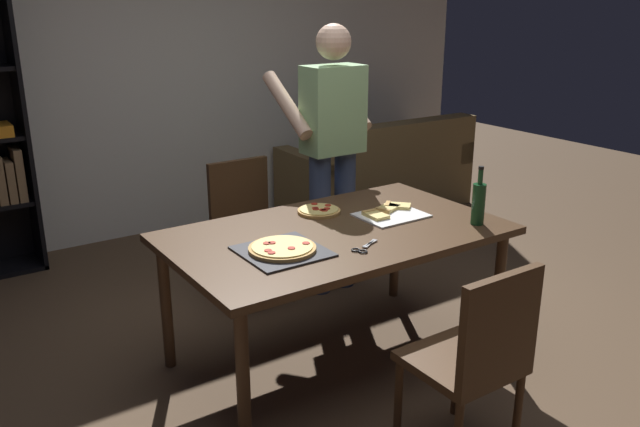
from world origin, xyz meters
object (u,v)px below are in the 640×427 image
at_px(chair_near_camera, 477,353).
at_px(wine_bottle, 478,203).
at_px(dining_table, 336,242).
at_px(person_serving_pizza, 332,144).
at_px(chair_far_side, 247,221).
at_px(kitchen_scissors, 363,248).
at_px(couch, 379,177).
at_px(second_pizza_plain, 319,211).
at_px(pepperoni_pizza_on_tray, 282,249).

bearing_deg(chair_near_camera, wine_bottle, 44.27).
distance_m(dining_table, person_serving_pizza, 0.99).
bearing_deg(chair_far_side, person_serving_pizza, -23.14).
distance_m(chair_far_side, person_serving_pizza, 0.74).
relative_size(chair_near_camera, chair_far_side, 1.00).
distance_m(chair_far_side, kitchen_scissors, 1.32).
bearing_deg(wine_bottle, person_serving_pizza, 98.38).
relative_size(dining_table, person_serving_pizza, 0.99).
bearing_deg(chair_far_side, couch, 27.41).
bearing_deg(second_pizza_plain, chair_far_side, 96.96).
bearing_deg(dining_table, chair_far_side, 90.00).
distance_m(person_serving_pizza, pepperoni_pizza_on_tray, 1.29).
height_order(couch, wine_bottle, wine_bottle).
bearing_deg(couch, kitchen_scissors, -130.50).
bearing_deg(second_pizza_plain, person_serving_pizza, 49.01).
bearing_deg(wine_bottle, kitchen_scissors, 176.44).
xyz_separation_m(pepperoni_pizza_on_tray, wine_bottle, (1.07, -0.23, 0.10)).
bearing_deg(dining_table, second_pizza_plain, 73.25).
distance_m(person_serving_pizza, kitchen_scissors, 1.24).
bearing_deg(couch, chair_far_side, -152.59).
distance_m(chair_near_camera, wine_bottle, 1.01).
bearing_deg(couch, dining_table, -133.71).
bearing_deg(person_serving_pizza, chair_near_camera, -106.11).
relative_size(chair_near_camera, kitchen_scissors, 4.58).
bearing_deg(chair_near_camera, couch, 57.57).
distance_m(couch, wine_bottle, 2.69).
distance_m(couch, pepperoni_pizza_on_tray, 3.14).
bearing_deg(couch, pepperoni_pizza_on_tray, -137.52).
xyz_separation_m(couch, pepperoni_pizza_on_tray, (-2.29, -2.10, 0.46)).
bearing_deg(kitchen_scissors, pepperoni_pizza_on_tray, 151.86).
distance_m(wine_bottle, second_pizza_plain, 0.87).
xyz_separation_m(person_serving_pizza, pepperoni_pizza_on_tray, (-0.91, -0.89, -0.23)).
distance_m(person_serving_pizza, wine_bottle, 1.14).
bearing_deg(dining_table, wine_bottle, -26.49).
relative_size(dining_table, chair_far_side, 1.93).
height_order(pepperoni_pizza_on_tray, second_pizza_plain, pepperoni_pizza_on_tray).
xyz_separation_m(chair_near_camera, couch, (1.90, 2.99, -0.21)).
bearing_deg(chair_near_camera, kitchen_scissors, 93.93).
bearing_deg(dining_table, person_serving_pizza, 56.62).
distance_m(chair_near_camera, chair_far_side, 2.00).
height_order(person_serving_pizza, pepperoni_pizza_on_tray, person_serving_pizza).
distance_m(chair_near_camera, second_pizza_plain, 1.32).
xyz_separation_m(person_serving_pizza, kitchen_scissors, (-0.56, -1.08, -0.24)).
bearing_deg(chair_near_camera, chair_far_side, 90.00).
bearing_deg(person_serving_pizza, dining_table, -123.38).
bearing_deg(person_serving_pizza, pepperoni_pizza_on_tray, -135.44).
distance_m(chair_far_side, second_pizza_plain, 0.76).
xyz_separation_m(couch, kitchen_scissors, (-1.95, -2.28, 0.45)).
relative_size(chair_far_side, person_serving_pizza, 0.51).
xyz_separation_m(dining_table, person_serving_pizza, (0.52, 0.78, 0.32)).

